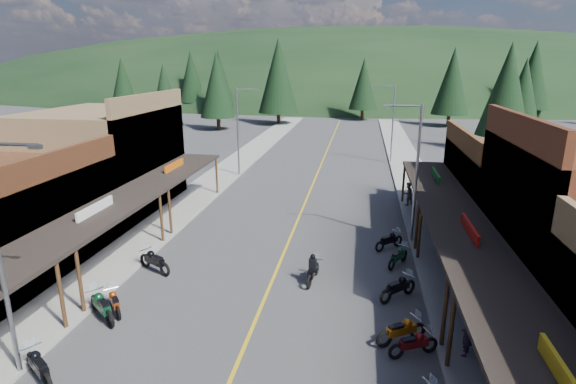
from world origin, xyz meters
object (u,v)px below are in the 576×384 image
at_px(pine_1, 219,78).
at_px(rider_on_bike, 313,270).
at_px(pine_3, 364,84).
at_px(pine_8, 165,95).
at_px(pine_4, 452,81).
at_px(pine_10, 217,85).
at_px(pine_9, 523,93).
at_px(streetlight_1, 239,128).
at_px(bike_west_8, 154,260).
at_px(pine_0, 123,83).
at_px(pine_2, 278,76).
at_px(pedestrian_east_a, 468,334).
at_px(shop_west_3, 106,160).
at_px(bike_east_7, 402,329).
at_px(bike_east_10, 389,240).
at_px(bike_east_8, 398,286).
at_px(bike_west_7, 114,301).
at_px(shop_east_3, 520,191).
at_px(pedestrian_east_b, 408,194).
at_px(pine_11, 507,90).
at_px(streetlight_2, 414,168).
at_px(pine_7, 191,77).
at_px(bike_west_6, 102,305).
at_px(shop_west_2, 6,218).
at_px(bike_east_9, 398,256).
at_px(streetlight_0, 2,253).
at_px(streetlight_3, 391,120).
at_px(pine_5, 533,75).
at_px(bike_west_5, 38,365).
at_px(bike_east_6, 414,343).

bearing_deg(pine_1, rider_on_bike, -69.05).
relative_size(pine_3, pine_8, 1.10).
xyz_separation_m(pine_4, pine_10, (-36.00, -10.00, -0.45)).
bearing_deg(pine_9, rider_on_bike, -117.26).
height_order(streetlight_1, bike_west_8, streetlight_1).
xyz_separation_m(pine_0, pine_9, (64.00, -17.00, -0.10)).
height_order(pine_2, pedestrian_east_a, pine_2).
relative_size(shop_west_3, bike_east_7, 5.28).
distance_m(pine_0, bike_east_10, 71.94).
xyz_separation_m(bike_east_7, bike_east_10, (0.01, 8.95, -0.02)).
bearing_deg(bike_east_8, bike_west_7, -119.45).
xyz_separation_m(pine_2, pine_3, (14.00, 8.00, -1.51)).
height_order(shop_east_3, pedestrian_east_b, shop_east_3).
bearing_deg(pine_2, pine_11, -33.69).
xyz_separation_m(streetlight_2, pine_7, (-38.95, 68.00, 2.78)).
bearing_deg(bike_west_6, pine_0, 66.83).
distance_m(streetlight_1, bike_east_7, 27.55).
height_order(pine_2, pedestrian_east_b, pine_2).
xyz_separation_m(pine_4, bike_east_10, (-12.24, -53.20, -6.66)).
relative_size(pine_3, pine_4, 0.88).
height_order(pine_1, pine_8, pine_1).
height_order(shop_west_2, bike_east_8, shop_west_2).
distance_m(bike_west_7, bike_east_9, 13.74).
relative_size(pine_3, pine_11, 0.89).
xyz_separation_m(shop_west_3, bike_east_8, (19.63, -10.10, -2.91)).
xyz_separation_m(shop_west_2, streetlight_0, (6.80, -7.70, 1.93)).
bearing_deg(rider_on_bike, bike_west_7, -144.75).
xyz_separation_m(streetlight_3, pine_4, (11.05, 30.00, 2.78)).
relative_size(pine_5, bike_east_10, 6.95).
xyz_separation_m(pine_7, bike_west_5, (25.82, -82.21, -6.63)).
distance_m(pine_4, bike_west_5, 70.80).
bearing_deg(pine_1, pine_0, -153.43).
bearing_deg(pedestrian_east_a, pine_3, -153.51).
relative_size(streetlight_0, pine_10, 0.69).
height_order(pine_1, pedestrian_east_b, pine_1).
distance_m(bike_west_6, bike_east_10, 15.11).
bearing_deg(pine_0, bike_east_7, -54.51).
bearing_deg(bike_west_5, streetlight_0, 109.55).
bearing_deg(pine_7, streetlight_1, -65.12).
height_order(pine_7, bike_east_10, pine_7).
distance_m(pine_3, bike_east_7, 68.42).
height_order(shop_west_3, bike_east_10, shop_west_3).
height_order(pine_8, pine_11, pine_11).
xyz_separation_m(pine_4, bike_east_8, (-12.15, -58.80, -6.63)).
xyz_separation_m(pine_3, pine_5, (30.00, 6.00, 1.51)).
xyz_separation_m(streetlight_1, pine_1, (-17.05, 48.00, 2.78)).
height_order(streetlight_3, bike_west_8, streetlight_3).
bearing_deg(streetlight_1, pedestrian_east_b, -26.08).
xyz_separation_m(streetlight_1, pine_11, (26.95, 16.00, 2.73)).
bearing_deg(bike_east_6, pine_1, 177.33).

